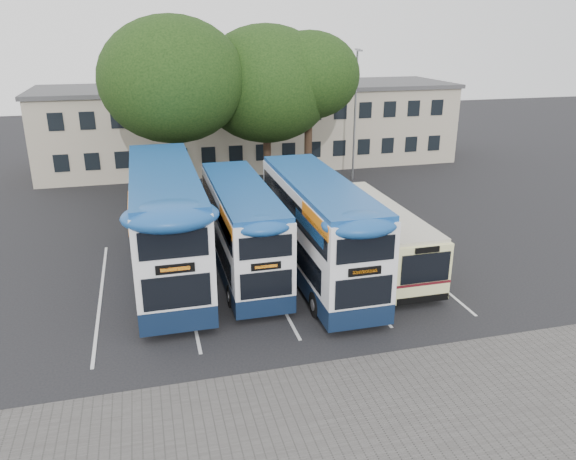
% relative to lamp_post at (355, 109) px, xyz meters
% --- Properties ---
extents(ground, '(120.00, 120.00, 0.00)m').
position_rel_lamp_post_xyz_m(ground, '(-6.00, -19.97, -5.08)').
color(ground, black).
rests_on(ground, ground).
extents(paving_strip, '(40.00, 6.00, 0.01)m').
position_rel_lamp_post_xyz_m(paving_strip, '(-8.00, -24.97, -5.08)').
color(paving_strip, '#595654').
rests_on(paving_strip, ground).
extents(bay_lines, '(14.12, 11.00, 0.01)m').
position_rel_lamp_post_xyz_m(bay_lines, '(-9.75, -14.97, -5.08)').
color(bay_lines, silver).
rests_on(bay_lines, ground).
extents(depot_building, '(32.40, 8.40, 6.20)m').
position_rel_lamp_post_xyz_m(depot_building, '(-6.00, 7.02, -1.93)').
color(depot_building, '#BBAE96').
rests_on(depot_building, ground).
extents(lamp_post, '(0.25, 1.05, 9.06)m').
position_rel_lamp_post_xyz_m(lamp_post, '(0.00, 0.00, 0.00)').
color(lamp_post, gray).
rests_on(lamp_post, ground).
extents(tree_left, '(8.49, 8.49, 11.16)m').
position_rel_lamp_post_xyz_m(tree_left, '(-12.54, -3.15, 2.46)').
color(tree_left, black).
rests_on(tree_left, ground).
extents(tree_mid, '(8.57, 8.57, 10.67)m').
position_rel_lamp_post_xyz_m(tree_mid, '(-6.67, -1.55, 1.94)').
color(tree_mid, black).
rests_on(tree_mid, ground).
extents(tree_right, '(6.37, 6.37, 10.28)m').
position_rel_lamp_post_xyz_m(tree_right, '(-4.10, -2.35, 2.46)').
color(tree_right, black).
rests_on(tree_right, ground).
extents(bus_dd_left, '(2.80, 11.55, 4.82)m').
position_rel_lamp_post_xyz_m(bus_dd_left, '(-13.84, -13.63, -2.43)').
color(bus_dd_left, '#10203D').
rests_on(bus_dd_left, ground).
extents(bus_dd_mid, '(2.34, 9.67, 4.03)m').
position_rel_lamp_post_xyz_m(bus_dd_mid, '(-10.63, -14.12, -2.87)').
color(bus_dd_mid, '#10203D').
rests_on(bus_dd_mid, ground).
extents(bus_dd_right, '(2.55, 10.54, 4.39)m').
position_rel_lamp_post_xyz_m(bus_dd_right, '(-7.56, -15.44, -2.67)').
color(bus_dd_right, '#10203D').
rests_on(bus_dd_right, ground).
extents(bus_single, '(2.35, 9.22, 2.75)m').
position_rel_lamp_post_xyz_m(bus_single, '(-4.48, -14.71, -3.53)').
color(bus_single, '#FFFDAA').
rests_on(bus_single, ground).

